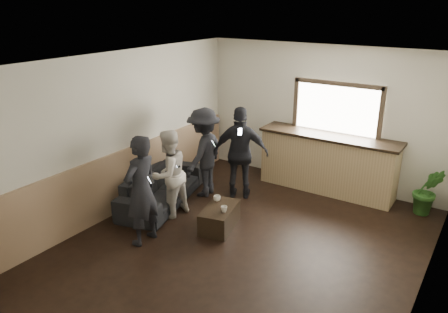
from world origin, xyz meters
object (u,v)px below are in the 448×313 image
Objects in this scene: cup_a at (217,198)px; potted_plant at (428,191)px; sofa at (162,187)px; person_a at (141,191)px; person_c at (204,153)px; person_d at (241,153)px; bar_counter at (328,159)px; coffee_table at (220,217)px; person_b at (169,174)px; cup_b at (224,209)px.

cup_a is 0.14× the size of potted_plant.
person_a is (0.68, -1.23, 0.56)m from sofa.
cup_a is at bearing 39.60° from person_c.
person_d reaches higher than cup_a.
sofa is at bearing -136.66° from bar_counter.
person_c is (-0.81, 0.76, 0.44)m from cup_a.
potted_plant is at bearing 36.99° from cup_a.
coffee_table is 1.46m from person_d.
bar_counter is 1.77m from person_d.
person_b is (-0.23, 0.91, -0.09)m from person_a.
bar_counter is at bearing 121.05° from person_c.
potted_plant reaches higher than cup_a.
bar_counter is 3.25m from sofa.
person_b is at bearing -164.91° from person_a.
potted_plant is (1.85, -0.05, -0.20)m from bar_counter.
bar_counter reaches higher than person_d.
potted_plant is at bearing -77.45° from sofa.
bar_counter is at bearing 149.67° from person_b.
cup_b is 0.12× the size of potted_plant.
potted_plant is 0.52× the size of person_c.
person_d reaches higher than person_a.
bar_counter reaches higher than cup_b.
bar_counter reaches higher than cup_a.
person_c is at bearing -1.81° from person_d.
cup_b is 0.06× the size of person_c.
cup_a is at bearing 115.31° from person_b.
potted_plant reaches higher than coffee_table.
sofa is at bearing -39.12° from person_c.
potted_plant is (2.77, 2.39, 0.26)m from coffee_table.
cup_a is 3.68m from potted_plant.
person_a is 1.01× the size of person_c.
cup_b is (0.15, -0.09, 0.23)m from coffee_table.
potted_plant is at bearing -1.42° from bar_counter.
coffee_table is (1.43, -0.22, -0.13)m from sofa.
person_c is (-0.23, 1.95, -0.01)m from person_a.
person_c is (-0.98, 0.94, 0.67)m from coffee_table.
cup_a is at bearing 72.99° from person_d.
bar_counter is at bearing 73.01° from cup_b.
person_a is 2.28m from person_d.
person_d is (0.64, 0.29, 0.03)m from person_c.
bar_counter is 3.05× the size of potted_plant.
coffee_table is 6.81× the size of cup_a.
cup_b is 1.49m from person_d.
sofa is 1.61m from cup_b.
sofa reaches higher than coffee_table.
potted_plant is 3.35m from person_d.
cup_a is 1.40m from person_a.
cup_b is 1.59m from person_c.
person_a is at bearing -0.37° from person_c.
coffee_table is 0.47× the size of person_d.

